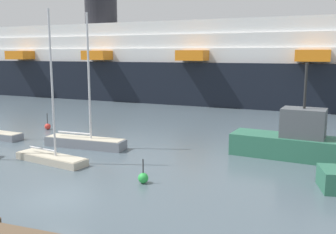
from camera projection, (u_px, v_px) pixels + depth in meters
name	position (u px, v px, depth m)	size (l,w,h in m)	color
ground_plane	(57.00, 199.00, 18.83)	(600.00, 600.00, 0.00)	#4C5B66
sailboat_1	(51.00, 156.00, 25.14)	(5.65, 2.43, 9.95)	#BCB29E
sailboat_3	(85.00, 141.00, 29.14)	(6.50, 1.45, 10.15)	gray
fishing_boat_1	(297.00, 141.00, 26.04)	(9.02, 3.77, 6.57)	#2D6B51
channel_buoy_1	(48.00, 126.00, 36.09)	(0.57, 0.57, 1.57)	red
channel_buoy_2	(143.00, 178.00, 21.11)	(0.59, 0.59, 1.39)	green
cruise_ship	(209.00, 65.00, 58.18)	(109.32, 23.05, 17.26)	black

